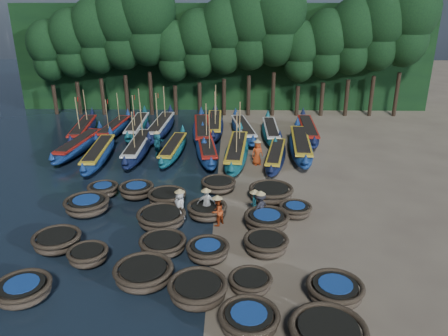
{
  "coord_description": "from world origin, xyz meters",
  "views": [
    {
      "loc": [
        0.91,
        -20.69,
        10.42
      ],
      "look_at": [
        0.44,
        2.69,
        1.3
      ],
      "focal_mm": 35.0,
      "sensor_mm": 36.0,
      "label": 1
    }
  ],
  "objects_px": {
    "coracle_16": "(161,218)",
    "fisherman_3": "(260,206)",
    "coracle_12": "(163,244)",
    "coracle_7": "(198,290)",
    "long_boat_8": "(301,145)",
    "coracle_15": "(87,205)",
    "long_boat_2": "(99,153)",
    "fisherman_1": "(254,203)",
    "long_boat_4": "(173,149)",
    "coracle_14": "(266,244)",
    "coracle_6": "(144,274)",
    "coracle_5": "(23,290)",
    "long_boat_11": "(137,127)",
    "fisherman_2": "(217,210)",
    "fisherman_5": "(157,144)",
    "long_boat_12": "(161,127)",
    "coracle_10": "(57,241)",
    "long_boat_1": "(79,145)",
    "coracle_13": "(208,251)",
    "fisherman_6": "(257,152)",
    "coracle_11": "(88,255)",
    "coracle_9": "(335,290)",
    "coracle_19": "(295,210)",
    "coracle_22": "(167,198)",
    "coracle_20": "(103,190)",
    "coracle_17": "(207,210)",
    "fisherman_4": "(206,203)",
    "coracle_24": "(271,193)",
    "coracle_23": "(218,185)",
    "long_boat_14": "(214,125)",
    "long_boat_5": "(206,148)",
    "long_boat_17": "(308,131)",
    "coracle_8": "(250,282)",
    "long_boat_15": "(243,130)",
    "long_boat_9": "(83,130)",
    "long_boat_3": "(138,147)",
    "coracle_18": "(267,220)",
    "long_boat_6": "(237,152)"
  },
  "relations": [
    {
      "from": "coracle_16",
      "to": "fisherman_3",
      "type": "distance_m",
      "value": 4.87
    },
    {
      "from": "coracle_12",
      "to": "coracle_7",
      "type": "bearing_deg",
      "value": -61.29
    },
    {
      "from": "long_boat_8",
      "to": "coracle_15",
      "type": "bearing_deg",
      "value": -137.61
    },
    {
      "from": "long_boat_2",
      "to": "fisherman_3",
      "type": "distance_m",
      "value": 13.49
    },
    {
      "from": "fisherman_1",
      "to": "coracle_15",
      "type": "bearing_deg",
      "value": -97.32
    },
    {
      "from": "long_boat_4",
      "to": "coracle_14",
      "type": "bearing_deg",
      "value": -60.92
    },
    {
      "from": "coracle_6",
      "to": "coracle_15",
      "type": "relative_size",
      "value": 0.92
    },
    {
      "from": "coracle_5",
      "to": "long_boat_11",
      "type": "distance_m",
      "value": 21.39
    },
    {
      "from": "coracle_14",
      "to": "fisherman_2",
      "type": "distance_m",
      "value": 3.37
    },
    {
      "from": "fisherman_5",
      "to": "long_boat_12",
      "type": "bearing_deg",
      "value": 13.42
    },
    {
      "from": "coracle_10",
      "to": "coracle_16",
      "type": "height_order",
      "value": "coracle_16"
    },
    {
      "from": "coracle_14",
      "to": "long_boat_1",
      "type": "bearing_deg",
      "value": 133.63
    },
    {
      "from": "coracle_10",
      "to": "fisherman_2",
      "type": "distance_m",
      "value": 7.41
    },
    {
      "from": "coracle_13",
      "to": "fisherman_6",
      "type": "bearing_deg",
      "value": 76.86
    },
    {
      "from": "coracle_11",
      "to": "fisherman_5",
      "type": "height_order",
      "value": "fisherman_5"
    },
    {
      "from": "coracle_9",
      "to": "coracle_19",
      "type": "xyz_separation_m",
      "value": [
        -0.58,
        6.62,
        -0.05
      ]
    },
    {
      "from": "coracle_22",
      "to": "long_boat_1",
      "type": "height_order",
      "value": "long_boat_1"
    },
    {
      "from": "long_boat_12",
      "to": "coracle_20",
      "type": "bearing_deg",
      "value": -93.29
    },
    {
      "from": "long_boat_8",
      "to": "long_boat_11",
      "type": "relative_size",
      "value": 1.11
    },
    {
      "from": "coracle_19",
      "to": "coracle_17",
      "type": "bearing_deg",
      "value": -176.29
    },
    {
      "from": "long_boat_8",
      "to": "fisherman_4",
      "type": "relative_size",
      "value": 5.11
    },
    {
      "from": "coracle_19",
      "to": "coracle_22",
      "type": "xyz_separation_m",
      "value": [
        -6.71,
        1.13,
        0.09
      ]
    },
    {
      "from": "coracle_16",
      "to": "coracle_24",
      "type": "bearing_deg",
      "value": 29.05
    },
    {
      "from": "coracle_12",
      "to": "long_boat_12",
      "type": "xyz_separation_m",
      "value": [
        -2.85,
        17.91,
        0.2
      ]
    },
    {
      "from": "long_boat_1",
      "to": "coracle_23",
      "type": "bearing_deg",
      "value": -25.53
    },
    {
      "from": "coracle_24",
      "to": "long_boat_14",
      "type": "relative_size",
      "value": 0.32
    },
    {
      "from": "coracle_9",
      "to": "coracle_15",
      "type": "xyz_separation_m",
      "value": [
        -11.28,
        6.72,
        0.06
      ]
    },
    {
      "from": "coracle_5",
      "to": "coracle_11",
      "type": "height_order",
      "value": "coracle_5"
    },
    {
      "from": "coracle_7",
      "to": "coracle_10",
      "type": "height_order",
      "value": "coracle_7"
    },
    {
      "from": "fisherman_3",
      "to": "coracle_9",
      "type": "bearing_deg",
      "value": 69.16
    },
    {
      "from": "coracle_14",
      "to": "fisherman_6",
      "type": "bearing_deg",
      "value": 89.12
    },
    {
      "from": "long_boat_11",
      "to": "fisherman_5",
      "type": "relative_size",
      "value": 4.14
    },
    {
      "from": "coracle_22",
      "to": "fisherman_5",
      "type": "distance_m",
      "value": 7.99
    },
    {
      "from": "coracle_14",
      "to": "long_boat_5",
      "type": "distance_m",
      "value": 13.03
    },
    {
      "from": "coracle_6",
      "to": "long_boat_17",
      "type": "bearing_deg",
      "value": 64.11
    },
    {
      "from": "coracle_24",
      "to": "long_boat_17",
      "type": "bearing_deg",
      "value": 71.83
    },
    {
      "from": "long_boat_1",
      "to": "coracle_10",
      "type": "bearing_deg",
      "value": -68.19
    },
    {
      "from": "coracle_8",
      "to": "coracle_9",
      "type": "xyz_separation_m",
      "value": [
        3.08,
        -0.51,
        0.06
      ]
    },
    {
      "from": "coracle_5",
      "to": "fisherman_1",
      "type": "bearing_deg",
      "value": 36.28
    },
    {
      "from": "long_boat_8",
      "to": "long_boat_14",
      "type": "relative_size",
      "value": 1.05
    },
    {
      "from": "fisherman_5",
      "to": "coracle_7",
      "type": "bearing_deg",
      "value": -158.54
    },
    {
      "from": "long_boat_1",
      "to": "long_boat_15",
      "type": "bearing_deg",
      "value": 26.39
    },
    {
      "from": "coracle_12",
      "to": "coracle_22",
      "type": "xyz_separation_m",
      "value": [
        -0.47,
        4.63,
        0.07
      ]
    },
    {
      "from": "coracle_15",
      "to": "long_boat_9",
      "type": "bearing_deg",
      "value": 108.65
    },
    {
      "from": "coracle_8",
      "to": "long_boat_3",
      "type": "relative_size",
      "value": 0.24
    },
    {
      "from": "coracle_18",
      "to": "coracle_24",
      "type": "distance_m",
      "value": 3.23
    },
    {
      "from": "coracle_14",
      "to": "long_boat_3",
      "type": "relative_size",
      "value": 0.24
    },
    {
      "from": "coracle_8",
      "to": "long_boat_14",
      "type": "relative_size",
      "value": 0.23
    },
    {
      "from": "long_boat_12",
      "to": "fisherman_5",
      "type": "distance_m",
      "value": 5.55
    },
    {
      "from": "coracle_9",
      "to": "long_boat_6",
      "type": "bearing_deg",
      "value": 103.26
    }
  ]
}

